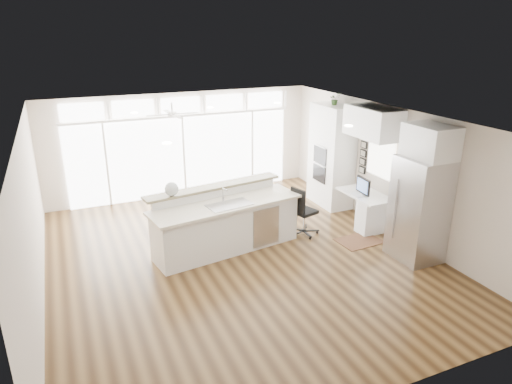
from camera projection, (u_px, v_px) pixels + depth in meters
name	position (u px, v px, depth m)	size (l,w,h in m)	color
floor	(240.00, 257.00, 8.91)	(7.00, 8.00, 0.02)	#3D2712
ceiling	(238.00, 120.00, 7.99)	(7.00, 8.00, 0.02)	white
wall_back	(182.00, 145.00, 11.90)	(7.00, 0.04, 2.70)	beige
wall_front	(373.00, 305.00, 5.00)	(7.00, 0.04, 2.70)	beige
wall_left	(31.00, 222.00, 7.13)	(0.04, 8.00, 2.70)	beige
wall_right	(390.00, 170.00, 9.77)	(0.04, 8.00, 2.70)	beige
glass_wall	(184.00, 156.00, 11.95)	(5.80, 0.06, 2.08)	white
transom_row	(181.00, 105.00, 11.50)	(5.90, 0.06, 0.40)	white
desk_window	(381.00, 158.00, 9.95)	(0.04, 0.85, 0.85)	white
ceiling_fan	(172.00, 110.00, 10.29)	(1.16, 1.16, 0.32)	white
recessed_lights	(234.00, 119.00, 8.17)	(3.40, 3.00, 0.02)	white
oven_cabinet	(331.00, 156.00, 11.23)	(0.64, 1.20, 2.50)	white
desk_nook	(364.00, 210.00, 10.22)	(0.72, 1.30, 0.76)	white
upper_cabinets	(373.00, 122.00, 9.57)	(0.64, 1.30, 0.64)	white
refrigerator	(419.00, 209.00, 8.58)	(0.76, 0.90, 2.00)	silver
fridge_cabinet	(430.00, 142.00, 8.16)	(0.64, 0.90, 0.60)	white
framed_photos	(363.00, 157.00, 10.53)	(0.06, 0.22, 0.80)	black
kitchen_island	(227.00, 221.00, 9.03)	(3.06, 1.15, 1.22)	white
rug	(359.00, 241.00, 9.57)	(0.89, 0.65, 0.01)	#3C1F13
office_chair	(304.00, 211.00, 9.72)	(0.56, 0.52, 1.08)	black
fishbowl	(172.00, 189.00, 8.61)	(0.27, 0.27, 0.27)	silver
monitor	(363.00, 186.00, 9.99)	(0.08, 0.48, 0.40)	black
keyboard	(356.00, 195.00, 9.99)	(0.11, 0.30, 0.02)	silver
potted_plant	(335.00, 100.00, 10.77)	(0.25, 0.28, 0.22)	#325524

